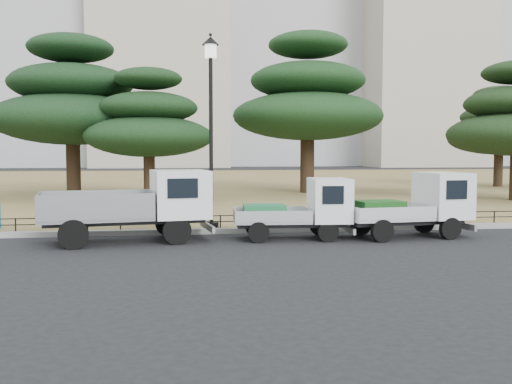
{
  "coord_description": "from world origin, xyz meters",
  "views": [
    {
      "loc": [
        -2.28,
        -14.59,
        2.47
      ],
      "look_at": [
        0.0,
        2.0,
        1.3
      ],
      "focal_mm": 40.0,
      "sensor_mm": 36.0,
      "label": 1
    }
  ],
  "objects": [
    {
      "name": "ground",
      "position": [
        0.0,
        0.0,
        0.0
      ],
      "size": [
        220.0,
        220.0,
        0.0
      ],
      "primitive_type": "plane",
      "color": "black"
    },
    {
      "name": "pine_west_near",
      "position": [
        -7.83,
        17.03,
        5.07
      ],
      "size": [
        8.53,
        8.53,
        8.53
      ],
      "color": "black",
      "rests_on": "lawn"
    },
    {
      "name": "pipe_fence",
      "position": [
        0.0,
        2.75,
        0.44
      ],
      "size": [
        38.0,
        0.04,
        0.4
      ],
      "color": "black",
      "rests_on": "lawn"
    },
    {
      "name": "truck_large",
      "position": [
        -3.41,
        1.33,
        1.09
      ],
      "size": [
        4.72,
        2.42,
        1.96
      ],
      "rotation": [
        0.0,
        0.0,
        0.15
      ],
      "color": "black",
      "rests_on": "ground"
    },
    {
      "name": "pine_center_right",
      "position": [
        5.11,
        17.53,
        5.43
      ],
      "size": [
        8.6,
        8.6,
        9.12
      ],
      "color": "black",
      "rests_on": "lawn"
    },
    {
      "name": "pine_center_left",
      "position": [
        -3.69,
        14.28,
        3.89
      ],
      "size": [
        6.38,
        6.38,
        6.48
      ],
      "color": "black",
      "rests_on": "lawn"
    },
    {
      "name": "lawn",
      "position": [
        0.0,
        30.6,
        0.07
      ],
      "size": [
        120.0,
        56.0,
        0.15
      ],
      "primitive_type": "cube",
      "color": "olive",
      "rests_on": "ground"
    },
    {
      "name": "curb",
      "position": [
        0.0,
        2.6,
        0.08
      ],
      "size": [
        120.0,
        0.25,
        0.16
      ],
      "primitive_type": "cube",
      "color": "gray",
      "rests_on": "ground"
    },
    {
      "name": "tower_east",
      "position": [
        40.0,
        82.0,
        24.0
      ],
      "size": [
        20.0,
        18.0,
        48.0
      ],
      "primitive_type": "cube",
      "color": "#AAA08C",
      "rests_on": "ground"
    },
    {
      "name": "pine_east_far",
      "position": [
        19.24,
        21.4,
        4.05
      ],
      "size": [
        6.73,
        6.73,
        6.76
      ],
      "color": "black",
      "rests_on": "lawn"
    },
    {
      "name": "tower_center_left",
      "position": [
        -5.0,
        85.0,
        27.5
      ],
      "size": [
        22.0,
        20.0,
        55.0
      ],
      "primitive_type": "cube",
      "color": "#AAA08C",
      "rests_on": "ground"
    },
    {
      "name": "street_lamp",
      "position": [
        -1.27,
        2.9,
        4.08
      ],
      "size": [
        0.52,
        0.52,
        5.81
      ],
      "color": "black",
      "rests_on": "lawn"
    },
    {
      "name": "truck_kei_rear",
      "position": [
        4.57,
        1.14,
        0.94
      ],
      "size": [
        3.73,
        1.91,
        1.87
      ],
      "rotation": [
        0.0,
        0.0,
        0.11
      ],
      "color": "black",
      "rests_on": "ground"
    },
    {
      "name": "truck_kei_front",
      "position": [
        1.2,
        1.22,
        0.86
      ],
      "size": [
        3.34,
        1.58,
        1.73
      ],
      "rotation": [
        0.0,
        0.0,
        -0.06
      ],
      "color": "black",
      "rests_on": "ground"
    }
  ]
}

